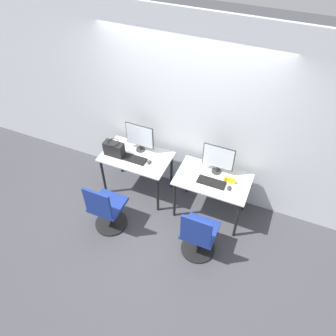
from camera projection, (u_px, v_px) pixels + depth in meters
The scene contains 14 objects.
ground_plane at pixel (165, 215), 5.05m from camera, with size 20.00×20.00×0.00m, color #3D3D42.
wall_back at pixel (186, 113), 4.58m from camera, with size 12.00×0.05×2.80m.
desk_left at pixel (136, 161), 4.98m from camera, with size 1.04×0.63×0.74m.
monitor_left at pixel (140, 137), 4.84m from camera, with size 0.44×0.14×0.46m.
keyboard_left at pixel (134, 159), 4.86m from camera, with size 0.39×0.16×0.02m.
mouse_left at pixel (149, 162), 4.80m from camera, with size 0.06×0.09×0.03m.
office_chair_left at pixel (106, 210), 4.63m from camera, with size 0.48×0.48×0.91m.
desk_right at pixel (212, 183), 4.64m from camera, with size 1.04×0.63×0.74m.
monitor_right at pixel (218, 158), 4.50m from camera, with size 0.44×0.14×0.46m.
keyboard_right at pixel (211, 182), 4.51m from camera, with size 0.39×0.16×0.02m.
mouse_right at pixel (229, 188), 4.43m from camera, with size 0.06×0.09×0.03m.
office_chair_right at pixel (198, 236), 4.32m from camera, with size 0.48×0.48×0.91m.
handbag at pixel (114, 149), 4.86m from camera, with size 0.30×0.18×0.25m.
placard_right at pixel (230, 180), 4.50m from camera, with size 0.16×0.03×0.08m.
Camera 1 is at (1.28, -2.85, 4.04)m, focal length 35.00 mm.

